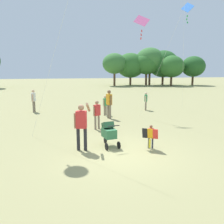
{
  "coord_description": "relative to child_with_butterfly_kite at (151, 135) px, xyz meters",
  "views": [
    {
      "loc": [
        -1.88,
        -8.35,
        3.17
      ],
      "look_at": [
        -0.07,
        1.49,
        1.3
      ],
      "focal_mm": 38.8,
      "sensor_mm": 36.0,
      "label": 1
    }
  ],
  "objects": [
    {
      "name": "treeline_distant",
      "position": [
        7.87,
        31.61,
        3.14
      ],
      "size": [
        38.19,
        6.62,
        6.43
      ],
      "color": "brown",
      "rests_on": "ground"
    },
    {
      "name": "person_red_shirt",
      "position": [
        -0.63,
        5.9,
        0.47
      ],
      "size": [
        0.34,
        0.55,
        1.78
      ],
      "color": "#7F705B",
      "rests_on": "ground"
    },
    {
      "name": "person_couple_left",
      "position": [
        -5.51,
        8.99,
        0.37
      ],
      "size": [
        0.27,
        0.5,
        1.59
      ],
      "color": "#7F705B",
      "rests_on": "ground"
    },
    {
      "name": "person_back_turned",
      "position": [
        -0.71,
        6.97,
        0.2
      ],
      "size": [
        0.31,
        0.34,
        1.31
      ],
      "color": "#7F705B",
      "rests_on": "ground"
    },
    {
      "name": "child_with_butterfly_kite",
      "position": [
        0.0,
        0.0,
        0.0
      ],
      "size": [
        0.6,
        0.48,
        0.95
      ],
      "color": "#33384C",
      "rests_on": "ground"
    },
    {
      "name": "ground_plane",
      "position": [
        -1.25,
        -0.32,
        -0.57
      ],
      "size": [
        120.0,
        120.0,
        0.0
      ],
      "primitive_type": "plane",
      "color": "#938E5B"
    },
    {
      "name": "person_adult_flyer",
      "position": [
        -2.65,
        0.32,
        0.51
      ],
      "size": [
        0.67,
        0.54,
        1.87
      ],
      "color": "#232328",
      "rests_on": "ground"
    },
    {
      "name": "stroller",
      "position": [
        -1.56,
        0.59,
        0.03
      ],
      "size": [
        0.67,
        1.12,
        1.03
      ],
      "color": "black",
      "rests_on": "ground"
    },
    {
      "name": "person_kid_running",
      "position": [
        2.53,
        8.26,
        0.22
      ],
      "size": [
        0.29,
        0.4,
        1.34
      ],
      "color": "#7F705B",
      "rests_on": "ground"
    },
    {
      "name": "kite_orange_delta",
      "position": [
        1.44,
        6.0,
        5.11
      ],
      "size": [
        1.61,
        3.31,
        6.3
      ],
      "color": "pink",
      "rests_on": "ground"
    },
    {
      "name": "person_sitting_far",
      "position": [
        -1.69,
        3.4,
        0.3
      ],
      "size": [
        0.41,
        0.34,
        1.48
      ],
      "color": "#7F705B",
      "rests_on": "ground"
    },
    {
      "name": "kite_green_novelty",
      "position": [
        5.63,
        8.63,
        6.54
      ],
      "size": [
        2.04,
        3.29,
        7.86
      ],
      "color": "blue",
      "rests_on": "ground"
    }
  ]
}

